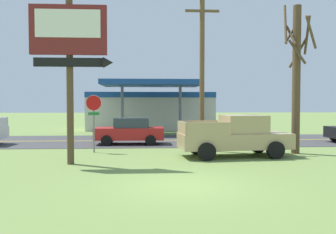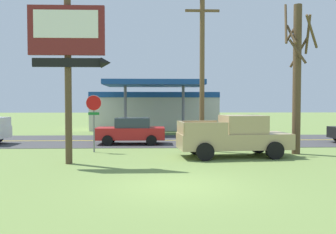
{
  "view_description": "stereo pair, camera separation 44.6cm",
  "coord_description": "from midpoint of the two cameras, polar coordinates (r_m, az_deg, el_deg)",
  "views": [
    {
      "loc": [
        -1.07,
        -10.44,
        2.5
      ],
      "look_at": [
        0.0,
        8.0,
        1.8
      ],
      "focal_mm": 37.06,
      "sensor_mm": 36.0,
      "label": 1
    },
    {
      "loc": [
        -0.63,
        -10.46,
        2.5
      ],
      "look_at": [
        0.0,
        8.0,
        1.8
      ],
      "focal_mm": 37.06,
      "sensor_mm": 36.0,
      "label": 2
    }
  ],
  "objects": [
    {
      "name": "ground_plane",
      "position": [
        10.78,
        2.68,
        -11.24
      ],
      "size": [
        180.0,
        180.0,
        0.0
      ],
      "primitive_type": "plane",
      "color": "olive"
    },
    {
      "name": "pickup_tan_parked_on_lawn",
      "position": [
        16.73,
        11.67,
        -3.14
      ],
      "size": [
        5.36,
        2.61,
        1.96
      ],
      "color": "tan",
      "rests_on": "ground"
    },
    {
      "name": "motel_sign",
      "position": [
        14.93,
        -15.19,
        10.75
      ],
      "size": [
        3.34,
        0.54,
        6.8
      ],
      "color": "brown",
      "rests_on": "ground"
    },
    {
      "name": "utility_pole",
      "position": [
        18.64,
        6.32,
        8.82
      ],
      "size": [
        2.01,
        0.26,
        8.7
      ],
      "color": "brown",
      "rests_on": "ground"
    },
    {
      "name": "gas_station",
      "position": [
        34.37,
        -1.84,
        1.24
      ],
      "size": [
        12.0,
        11.5,
        4.4
      ],
      "color": "beige",
      "rests_on": "ground"
    },
    {
      "name": "car_red_mid_lane",
      "position": [
        21.55,
        -5.49,
        -2.28
      ],
      "size": [
        4.2,
        2.0,
        1.64
      ],
      "color": "red",
      "rests_on": "ground"
    },
    {
      "name": "road_centre_line",
      "position": [
        23.59,
        0.13,
        -3.86
      ],
      "size": [
        126.0,
        0.2,
        0.01
      ],
      "primitive_type": "cube",
      "color": "gold",
      "rests_on": "road_asphalt"
    },
    {
      "name": "bare_tree",
      "position": [
        18.51,
        21.11,
        6.57
      ],
      "size": [
        1.81,
        1.81,
        7.59
      ],
      "color": "brown",
      "rests_on": "ground"
    },
    {
      "name": "stop_sign",
      "position": [
        18.19,
        -11.42,
        0.64
      ],
      "size": [
        0.8,
        0.08,
        2.95
      ],
      "color": "slate",
      "rests_on": "ground"
    },
    {
      "name": "road_asphalt",
      "position": [
        23.6,
        0.13,
        -3.89
      ],
      "size": [
        140.0,
        8.0,
        0.02
      ],
      "primitive_type": "cube",
      "color": "#3D3D3F",
      "rests_on": "ground"
    }
  ]
}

